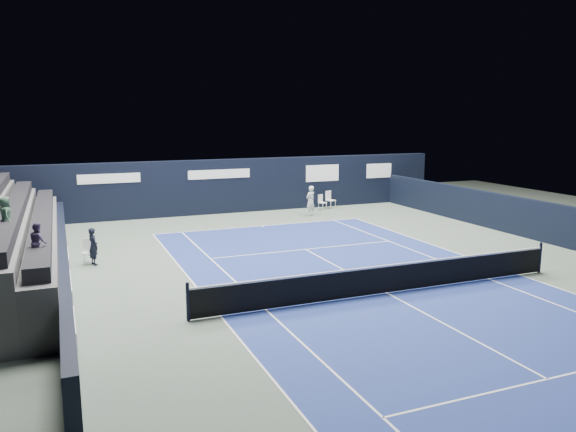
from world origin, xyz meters
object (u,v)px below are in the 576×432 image
object	(u,v)px
folding_chair_back_a	(329,197)
tennis_player	(311,201)
folding_chair_back_b	(322,201)
tennis_net	(387,278)
line_judge_chair	(89,249)

from	to	relation	value
folding_chair_back_a	tennis_player	world-z (taller)	tennis_player
folding_chair_back_b	tennis_player	world-z (taller)	tennis_player
tennis_net	tennis_player	size ratio (longest dim) A/B	7.65
folding_chair_back_a	tennis_net	xyz separation A→B (m)	(-5.70, -15.65, -0.20)
folding_chair_back_b	line_judge_chair	distance (m)	15.73
folding_chair_back_b	line_judge_chair	size ratio (longest dim) A/B	0.93
folding_chair_back_a	line_judge_chair	distance (m)	16.48
folding_chair_back_a	tennis_net	world-z (taller)	tennis_net
tennis_net	tennis_player	distance (m)	14.21
folding_chair_back_a	folding_chair_back_b	distance (m)	0.77
folding_chair_back_a	tennis_player	bearing A→B (deg)	-158.82
folding_chair_back_b	tennis_player	size ratio (longest dim) A/B	0.54
tennis_net	folding_chair_back_b	bearing A→B (deg)	71.77
folding_chair_back_a	tennis_net	distance (m)	16.66
folding_chair_back_a	line_judge_chair	xyz separation A→B (m)	(-14.28, -8.22, -0.15)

